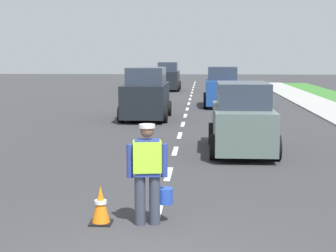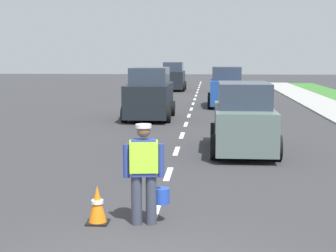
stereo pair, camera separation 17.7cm
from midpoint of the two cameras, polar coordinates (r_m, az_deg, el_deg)
ground_plane at (r=27.65m, az=1.90°, el=1.88°), size 96.00×96.00×0.00m
lane_center_line at (r=31.83m, az=2.15°, el=2.65°), size 0.14×46.40×0.01m
road_worker at (r=8.73m, az=-2.67°, el=-4.61°), size 0.75×0.44×1.67m
traffic_cone_near at (r=8.98m, az=-7.79°, el=-8.36°), size 0.36×0.36×0.65m
car_outgoing_ahead at (r=15.36m, az=7.59°, el=0.65°), size 1.86×3.95×2.00m
car_outgoing_far at (r=28.68m, az=5.60°, el=4.05°), size 1.95×3.90×2.14m
car_oncoming_third at (r=41.44m, az=-0.12°, el=5.22°), size 1.91×3.85×2.19m
car_oncoming_second at (r=23.14m, az=-2.57°, el=3.32°), size 2.03×4.17×2.23m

